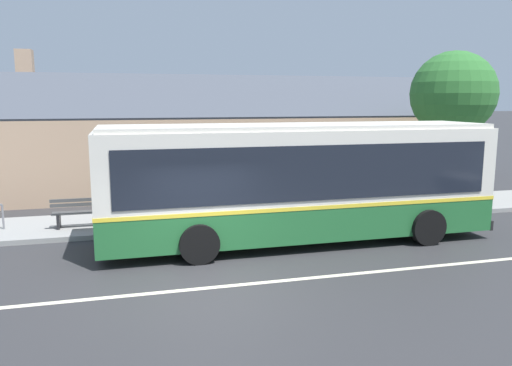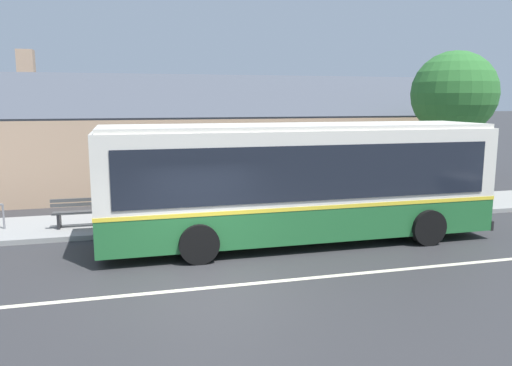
# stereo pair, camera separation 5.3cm
# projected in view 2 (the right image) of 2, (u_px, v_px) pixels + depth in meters

# --- Properties ---
(ground_plane) EXTENTS (300.00, 300.00, 0.00)m
(ground_plane) POSITION_uv_depth(u_px,v_px,m) (211.00, 288.00, 10.68)
(ground_plane) COLOR #2D2D30
(sidewalk_far) EXTENTS (60.00, 3.00, 0.15)m
(sidewalk_far) POSITION_uv_depth(u_px,v_px,m) (181.00, 220.00, 16.39)
(sidewalk_far) COLOR gray
(sidewalk_far) RESTS_ON ground
(lane_divider_stripe) EXTENTS (60.00, 0.16, 0.01)m
(lane_divider_stripe) POSITION_uv_depth(u_px,v_px,m) (211.00, 287.00, 10.68)
(lane_divider_stripe) COLOR beige
(lane_divider_stripe) RESTS_ON ground
(community_building) EXTENTS (25.91, 8.80, 6.20)m
(community_building) POSITION_uv_depth(u_px,v_px,m) (186.00, 147.00, 23.85)
(community_building) COLOR tan
(community_building) RESTS_ON ground
(transit_bus) EXTENTS (10.96, 2.79, 3.32)m
(transit_bus) POSITION_uv_depth(u_px,v_px,m) (299.00, 180.00, 13.91)
(transit_bus) COLOR #236633
(transit_bus) RESTS_ON ground
(bench_by_building) EXTENTS (1.86, 0.51, 0.94)m
(bench_by_building) POSITION_uv_depth(u_px,v_px,m) (85.00, 213.00, 15.14)
(bench_by_building) COLOR #4C4C4C
(bench_by_building) RESTS_ON sidewalk_far
(bench_down_street) EXTENTS (1.65, 0.51, 0.94)m
(bench_down_street) POSITION_uv_depth(u_px,v_px,m) (201.00, 207.00, 16.08)
(bench_down_street) COLOR #4C4C4C
(bench_down_street) RESTS_ON sidewalk_far
(street_tree_primary) EXTENTS (3.31, 3.31, 5.88)m
(street_tree_primary) POSITION_uv_depth(u_px,v_px,m) (456.00, 96.00, 19.63)
(street_tree_primary) COLOR #4C3828
(street_tree_primary) RESTS_ON ground
(bus_stop_sign) EXTENTS (0.36, 0.07, 2.40)m
(bus_stop_sign) POSITION_uv_depth(u_px,v_px,m) (475.00, 166.00, 17.77)
(bus_stop_sign) COLOR gray
(bus_stop_sign) RESTS_ON sidewalk_far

